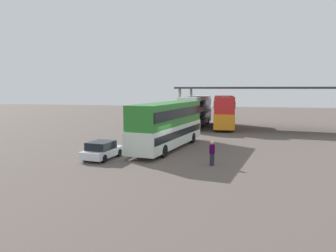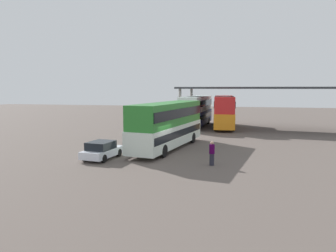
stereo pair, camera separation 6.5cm
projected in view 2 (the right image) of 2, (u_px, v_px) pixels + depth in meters
ground_plane at (159, 157)px, 24.69m from camera, size 140.00×140.00×0.00m
double_decker_main at (168, 123)px, 28.00m from camera, size 4.45×11.74×4.06m
parked_hatchback at (102, 150)px, 23.98m from camera, size 2.19×3.83×1.35m
double_decker_near_canopy at (196, 110)px, 44.19m from camera, size 3.37×11.52×4.19m
double_decker_mid_row at (224, 111)px, 42.67m from camera, size 3.12×10.68×4.25m
depot_canopy at (265, 89)px, 40.89m from camera, size 23.10×9.60×5.48m
pedestrian_waiting at (212, 153)px, 21.94m from camera, size 0.38×0.38×1.69m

